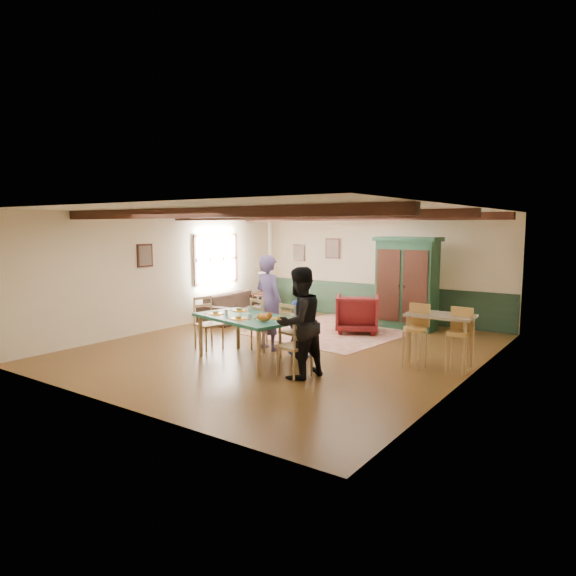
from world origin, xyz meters
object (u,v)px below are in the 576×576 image
Objects in this scene: dining_chair_far_right at (296,331)px; end_table at (264,304)px; dining_chair_far_left at (265,324)px; dining_chair_end_right at (295,345)px; bar_stool_left at (415,337)px; dining_table at (247,339)px; person_woman at (299,323)px; dining_chair_end_left at (209,323)px; armchair at (357,314)px; armoire at (407,283)px; bar_stool_right at (458,341)px; counter_table at (440,341)px; person_man at (269,302)px; cat at (264,316)px; sofa at (238,306)px; table_lamp at (264,283)px; person_child at (299,328)px.

dining_chair_far_right reaches higher than end_table.
dining_chair_end_right is at bearing 155.08° from dining_chair_far_left.
bar_stool_left is at bearing -150.08° from dining_chair_far_right.
person_woman is at bearing -12.85° from dining_table.
dining_chair_end_left is 1.07× the size of armchair.
dining_chair_far_left is at bearing -46.17° from dining_chair_end_left.
dining_chair_far_left is 0.58× the size of person_woman.
dining_chair_far_left is 0.47× the size of armoire.
dining_chair_end_left is 0.95× the size of bar_stool_right.
dining_chair_end_left is 4.35m from counter_table.
person_woman is (1.54, -1.23, -0.04)m from person_man.
person_man is at bearing 48.61° from armchair.
armchair is 3.46m from bar_stool_right.
cat reaches higher than end_table.
sofa is (-2.86, 3.08, -0.07)m from dining_table.
dining_chair_far_left is at bearing -113.57° from person_woman.
dining_table is 1.89× the size of dining_chair_end_left.
dining_chair_end_left is at bearing -165.78° from bar_stool_right.
dining_chair_far_left is at bearing -135.34° from sofa.
dining_chair_end_right is at bearing -134.37° from sofa.
person_man is at bearing -50.83° from end_table.
counter_table is (2.38, 1.83, -0.44)m from cat.
table_lamp is (-2.68, 3.94, 0.48)m from dining_table.
armoire is at bearing 75.07° from dining_table.
bar_stool_right is (2.85, -1.95, 0.10)m from armchair.
person_child is 2.07m from bar_stool_left.
cat is at bearing -93.37° from dining_chair_end_left.
bar_stool_left is at bearing 150.72° from dining_chair_end_right.
dining_chair_end_left reaches higher than cat.
person_child is at bearing -162.48° from bar_stool_left.
dining_table is at bearing -90.00° from dining_chair_end_left.
cat is at bearing -80.54° from dining_chair_end_right.
person_child is at bearing -44.20° from end_table.
dining_chair_far_right and dining_chair_end_right have the same top height.
dining_chair_end_right is at bearing 133.15° from person_child.
person_woman is 2.93× the size of end_table.
dining_chair_end_left is at bearing -68.11° from end_table.
person_man reaches higher than counter_table.
dining_chair_far_right is 2.64× the size of cat.
dining_chair_end_right is 1.69× the size of end_table.
dining_table reaches higher than end_table.
end_table is (-1.47, 3.67, -0.21)m from dining_chair_end_left.
end_table is (-2.43, 3.09, -0.21)m from dining_chair_far_left.
person_child reaches higher than dining_table.
dining_chair_far_left is 0.87m from person_child.
dining_chair_far_right is at bearing 174.29° from person_man.
armoire is at bearing -165.54° from person_woman.
dining_chair_far_right is 1.84× the size of table_lamp.
dining_chair_far_right is (0.84, -0.19, 0.00)m from dining_chair_far_left.
person_man is 0.94m from person_child.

